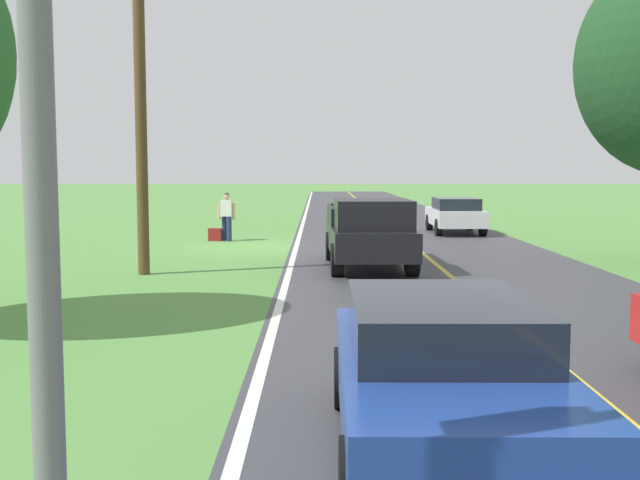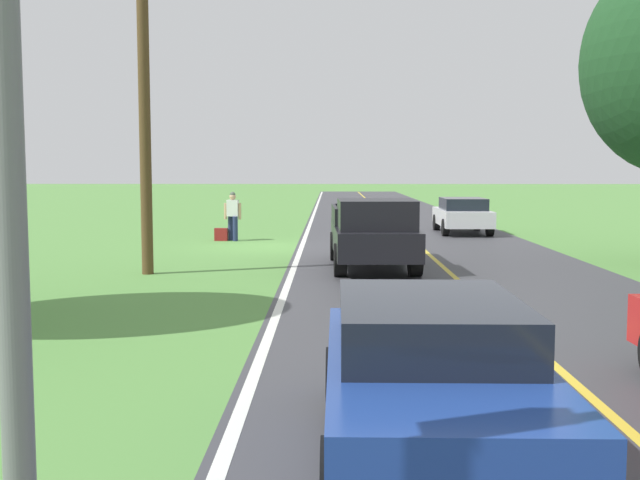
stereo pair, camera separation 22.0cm
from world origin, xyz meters
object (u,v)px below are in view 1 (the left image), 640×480
at_px(pickup_truck_passing, 369,231).
at_px(utility_pole_roadside, 141,122).
at_px(sedan_ahead_same_lane, 443,372).
at_px(suitcase_carried, 215,235).
at_px(hitchhiker_walking, 227,213).
at_px(sedan_near_oncoming, 455,214).

xyz_separation_m(pickup_truck_passing, utility_pole_roadside, (5.59, 1.07, 2.72)).
relative_size(sedan_ahead_same_lane, utility_pole_roadside, 0.60).
relative_size(pickup_truck_passing, sedan_ahead_same_lane, 1.24).
bearing_deg(pickup_truck_passing, sedan_ahead_same_lane, 89.18).
height_order(suitcase_carried, utility_pole_roadside, utility_pole_roadside).
distance_m(pickup_truck_passing, sedan_ahead_same_lane, 13.00).
relative_size(hitchhiker_walking, suitcase_carried, 3.80).
xyz_separation_m(hitchhiker_walking, utility_pole_roadside, (1.00, 8.73, 2.71)).
bearing_deg(suitcase_carried, sedan_ahead_same_lane, 17.59).
height_order(sedan_near_oncoming, utility_pole_roadside, utility_pole_roadside).
relative_size(hitchhiker_walking, sedan_near_oncoming, 0.39).
xyz_separation_m(hitchhiker_walking, suitcase_carried, (0.42, 0.05, -0.75)).
relative_size(hitchhiker_walking, pickup_truck_passing, 0.32).
distance_m(sedan_ahead_same_lane, utility_pole_roadside, 13.42).
bearing_deg(pickup_truck_passing, hitchhiker_walking, -59.10).
height_order(pickup_truck_passing, sedan_near_oncoming, pickup_truck_passing).
relative_size(hitchhiker_walking, sedan_ahead_same_lane, 0.40).
relative_size(pickup_truck_passing, sedan_near_oncoming, 1.23).
distance_m(sedan_near_oncoming, utility_pole_roadside, 15.77).
bearing_deg(hitchhiker_walking, sedan_ahead_same_lane, 102.03).
distance_m(hitchhiker_walking, suitcase_carried, 0.87).
distance_m(suitcase_carried, sedan_near_oncoming, 9.78).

